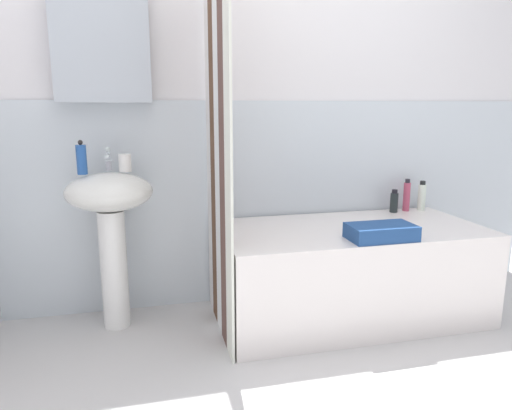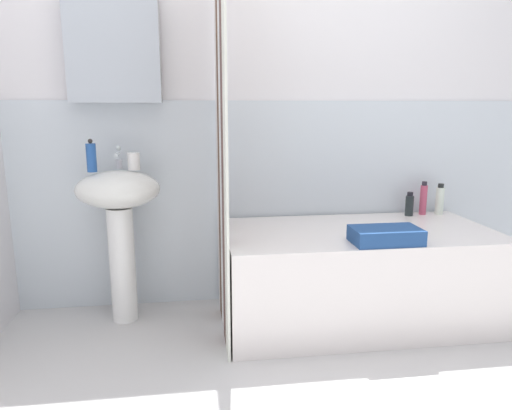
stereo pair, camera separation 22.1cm
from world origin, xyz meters
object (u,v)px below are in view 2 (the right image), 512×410
sink (119,212)px  towel_folded (386,235)px  toothbrush_cup (134,161)px  bathtub (357,275)px  lotion_bottle (440,200)px  conditioner_bottle (423,199)px  shampoo_bottle (409,205)px  soap_dispenser (91,157)px

sink → towel_folded: sink is taller
toothbrush_cup → bathtub: bearing=-9.4°
lotion_bottle → toothbrush_cup: bearing=-177.0°
toothbrush_cup → lotion_bottle: 1.83m
sink → bathtub: sink is taller
bathtub → conditioner_bottle: bearing=30.0°
sink → towel_folded: 1.38m
conditioner_bottle → towel_folded: 0.74m
shampoo_bottle → toothbrush_cup: bearing=-177.1°
bathtub → conditioner_bottle: 0.69m
toothbrush_cup → conditioner_bottle: size_ratio=0.45×
bathtub → shampoo_bottle: (0.42, 0.28, 0.33)m
conditioner_bottle → bathtub: bearing=-150.0°
sink → toothbrush_cup: toothbrush_cup is taller
bathtub → shampoo_bottle: bearing=33.7°
bathtub → lotion_bottle: (0.62, 0.29, 0.35)m
bathtub → towel_folded: 0.40m
bathtub → towel_folded: size_ratio=4.37×
sink → towel_folded: size_ratio=2.54×
bathtub → shampoo_bottle: 0.60m
conditioner_bottle → sink: bearing=-176.0°
soap_dispenser → shampoo_bottle: 1.84m
soap_dispenser → sink: bearing=13.7°
towel_folded → toothbrush_cup: bearing=159.5°
soap_dispenser → shampoo_bottle: soap_dispenser is taller
soap_dispenser → toothbrush_cup: 0.21m
bathtub → shampoo_bottle: shampoo_bottle is taller
shampoo_bottle → towel_folded: shampoo_bottle is taller
soap_dispenser → toothbrush_cup: bearing=14.7°
toothbrush_cup → towel_folded: (1.23, -0.46, -0.33)m
lotion_bottle → conditioner_bottle: size_ratio=0.93×
conditioner_bottle → towel_folded: conditioner_bottle is taller
shampoo_bottle → towel_folded: (-0.38, -0.54, -0.03)m
bathtub → conditioner_bottle: size_ratio=7.06×
bathtub → lotion_bottle: lotion_bottle is taller
shampoo_bottle → towel_folded: size_ratio=0.44×
bathtub → towel_folded: (0.04, -0.26, 0.30)m
sink → shampoo_bottle: 1.70m
toothbrush_cup → soap_dispenser: bearing=-165.3°
soap_dispenser → toothbrush_cup: (0.20, 0.05, -0.03)m
toothbrush_cup → conditioner_bottle: toothbrush_cup is taller
toothbrush_cup → towel_folded: 1.35m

